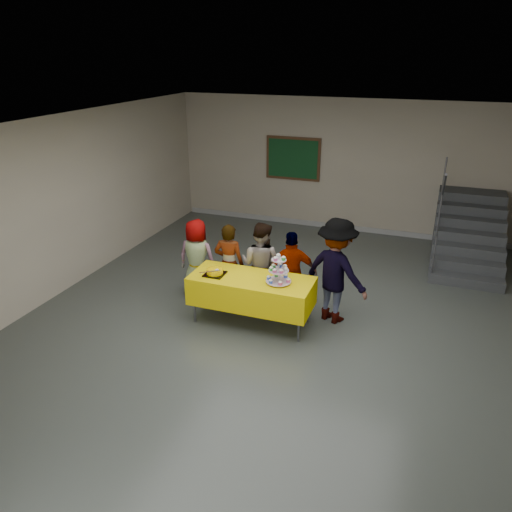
{
  "coord_description": "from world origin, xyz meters",
  "views": [
    {
      "loc": [
        1.95,
        -6.23,
        3.99
      ],
      "look_at": [
        -0.48,
        0.37,
        1.05
      ],
      "focal_mm": 35.0,
      "sensor_mm": 36.0,
      "label": 1
    }
  ],
  "objects": [
    {
      "name": "room_shell",
      "position": [
        0.0,
        0.02,
        2.13
      ],
      "size": [
        10.0,
        10.04,
        3.02
      ],
      "color": "#4C514C",
      "rests_on": "ground"
    },
    {
      "name": "bake_table",
      "position": [
        -0.48,
        0.17,
        0.56
      ],
      "size": [
        1.88,
        0.78,
        0.77
      ],
      "color": "#595960",
      "rests_on": "ground"
    },
    {
      "name": "cupcake_stand",
      "position": [
        -0.04,
        0.15,
        0.94
      ],
      "size": [
        0.38,
        0.38,
        0.44
      ],
      "color": "silver",
      "rests_on": "bake_table"
    },
    {
      "name": "bear_cake",
      "position": [
        -1.05,
        0.09,
        0.83
      ],
      "size": [
        0.32,
        0.36,
        0.12
      ],
      "color": "black",
      "rests_on": "bake_table"
    },
    {
      "name": "schoolchild_a",
      "position": [
        -1.7,
        0.77,
        0.68
      ],
      "size": [
        0.68,
        0.46,
        1.36
      ],
      "primitive_type": "imported",
      "rotation": [
        0.0,
        0.0,
        3.19
      ],
      "color": "slate",
      "rests_on": "ground"
    },
    {
      "name": "schoolchild_b",
      "position": [
        -1.08,
        0.71,
        0.69
      ],
      "size": [
        0.53,
        0.38,
        1.38
      ],
      "primitive_type": "imported",
      "rotation": [
        0.0,
        0.0,
        3.24
      ],
      "color": "slate",
      "rests_on": "ground"
    },
    {
      "name": "schoolchild_c",
      "position": [
        -0.55,
        0.8,
        0.72
      ],
      "size": [
        0.76,
        0.62,
        1.44
      ],
      "primitive_type": "imported",
      "rotation": [
        0.0,
        0.0,
        3.03
      ],
      "color": "slate",
      "rests_on": "ground"
    },
    {
      "name": "schoolchild_d",
      "position": [
        -0.0,
        0.72,
        0.69
      ],
      "size": [
        0.87,
        0.59,
        1.38
      ],
      "primitive_type": "imported",
      "rotation": [
        0.0,
        0.0,
        3.49
      ],
      "color": "slate",
      "rests_on": "ground"
    },
    {
      "name": "schoolchild_e",
      "position": [
        0.7,
        0.71,
        0.84
      ],
      "size": [
        1.24,
        1.01,
        1.68
      ],
      "primitive_type": "imported",
      "rotation": [
        0.0,
        0.0,
        2.73
      ],
      "color": "slate",
      "rests_on": "ground"
    },
    {
      "name": "staircase",
      "position": [
        2.7,
        4.13,
        0.49
      ],
      "size": [
        1.3,
        2.4,
        2.04
      ],
      "color": "#424447",
      "rests_on": "ground"
    },
    {
      "name": "noticeboard",
      "position": [
        -1.25,
        4.96,
        1.6
      ],
      "size": [
        1.3,
        0.05,
        1.0
      ],
      "color": "#472B16",
      "rests_on": "ground"
    }
  ]
}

